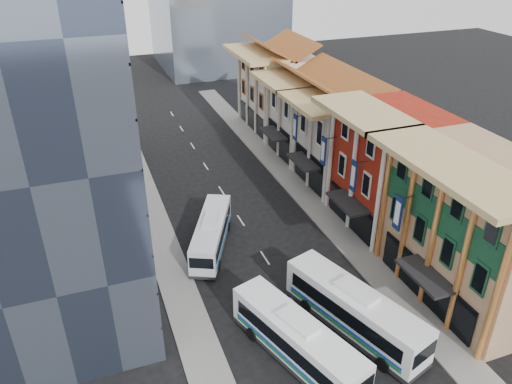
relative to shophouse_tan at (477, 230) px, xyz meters
name	(u,v)px	position (x,y,z in m)	size (l,w,h in m)	color
ground	(344,381)	(-14.00, -5.00, -6.00)	(200.00, 200.00, 0.00)	black
sidewalk_right	(314,206)	(-5.50, 17.00, -5.92)	(3.00, 90.00, 0.15)	slate
sidewalk_left	(160,235)	(-22.50, 17.00, -5.92)	(3.00, 90.00, 0.15)	slate
shophouse_tan	(477,230)	(0.00, 0.00, 0.00)	(8.00, 14.00, 12.00)	tan
shophouse_red	(390,168)	(0.00, 12.00, 0.00)	(8.00, 10.00, 12.00)	maroon
shophouse_cream_near	(343,142)	(0.00, 21.50, -1.00)	(8.00, 9.00, 10.00)	beige
shophouse_cream_mid	(309,117)	(0.00, 30.50, -1.00)	(8.00, 9.00, 10.00)	beige
shophouse_cream_far	(278,91)	(0.00, 41.00, -0.50)	(8.00, 12.00, 11.00)	beige
office_tower	(35,111)	(-31.00, 14.00, 9.00)	(12.00, 26.00, 30.00)	#374158
office_block_far	(62,114)	(-30.00, 37.00, 1.00)	(10.00, 18.00, 14.00)	gray
bus_left_near	(297,339)	(-16.28, -2.08, -4.15)	(2.71, 11.55, 3.70)	white
bus_left_far	(211,233)	(-18.16, 13.27, -4.34)	(2.42, 10.35, 3.32)	silver
bus_right	(354,309)	(-11.05, -0.87, -4.04)	(2.86, 12.20, 3.91)	white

